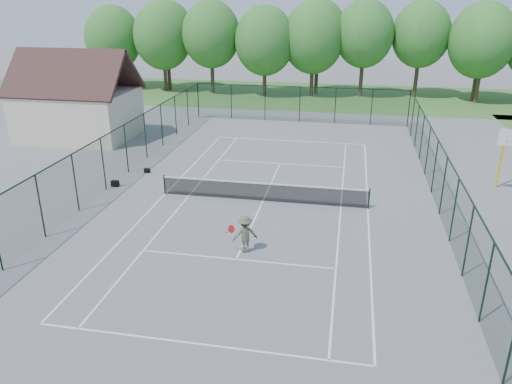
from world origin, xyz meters
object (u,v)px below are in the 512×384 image
basketball_goal (506,147)px  sports_bag_a (115,184)px  tennis_net (263,191)px  tennis_player (245,234)px

basketball_goal → sports_bag_a: 21.83m
tennis_net → basketball_goal: size_ratio=3.04×
sports_bag_a → tennis_player: tennis_player is taller
tennis_player → sports_bag_a: bearing=145.2°
tennis_net → sports_bag_a: size_ratio=26.43×
basketball_goal → tennis_net: bearing=-162.8°
tennis_net → basketball_goal: basketball_goal is taller
tennis_net → sports_bag_a: tennis_net is taller
tennis_net → sports_bag_a: (-8.72, 0.56, -0.41)m
sports_bag_a → basketball_goal: bearing=11.5°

